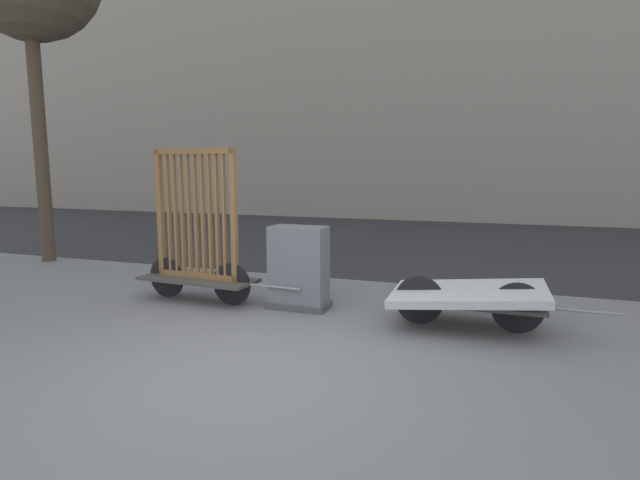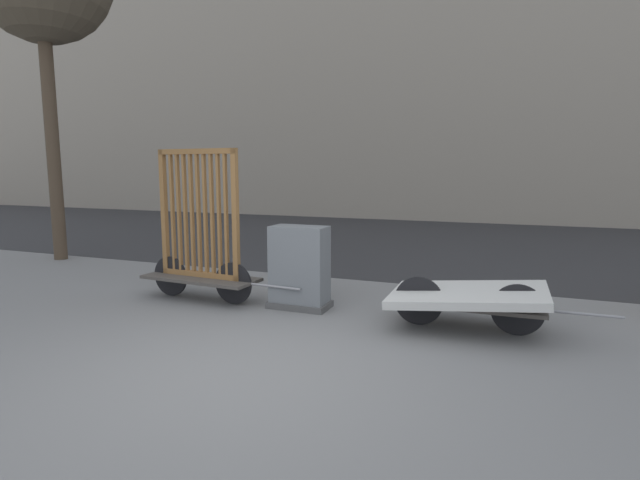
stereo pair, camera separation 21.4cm
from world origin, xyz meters
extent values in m
plane|color=slate|center=(0.00, 0.00, 0.00)|extent=(60.00, 60.00, 0.00)
cube|color=#2D2D30|center=(0.00, 8.59, 0.00)|extent=(56.00, 9.44, 0.01)
cube|color=#9E9384|center=(0.00, 15.31, 5.90)|extent=(48.00, 4.00, 11.79)
cube|color=#4C4742|center=(-1.72, 1.96, 0.30)|extent=(1.64, 0.68, 0.04)
cylinder|color=black|center=(-1.20, 1.93, 0.28)|extent=(0.55, 0.07, 0.55)
cylinder|color=black|center=(-2.24, 1.99, 0.28)|extent=(0.55, 0.07, 0.55)
cylinder|color=gray|center=(-0.57, 1.89, 0.30)|extent=(0.70, 0.07, 0.03)
cube|color=olive|center=(-1.72, 1.96, 0.35)|extent=(1.24, 0.14, 0.07)
cube|color=olive|center=(-1.72, 1.96, 1.97)|extent=(1.24, 0.14, 0.07)
cube|color=olive|center=(-2.30, 2.00, 1.16)|extent=(0.07, 0.07, 1.69)
cube|color=olive|center=(-1.14, 1.92, 1.16)|extent=(0.07, 0.07, 1.69)
cube|color=olive|center=(-2.16, 1.99, 1.16)|extent=(0.04, 0.05, 1.62)
cube|color=olive|center=(-2.05, 1.98, 1.16)|extent=(0.04, 0.05, 1.62)
cube|color=olive|center=(-1.94, 1.97, 1.16)|extent=(0.04, 0.05, 1.62)
cube|color=olive|center=(-1.83, 1.97, 1.16)|extent=(0.04, 0.05, 1.62)
cube|color=olive|center=(-1.72, 1.96, 1.16)|extent=(0.04, 0.05, 1.62)
cube|color=olive|center=(-1.61, 1.95, 1.16)|extent=(0.04, 0.05, 1.62)
cube|color=olive|center=(-1.50, 1.95, 1.16)|extent=(0.04, 0.05, 1.62)
cube|color=olive|center=(-1.39, 1.94, 1.16)|extent=(0.04, 0.05, 1.62)
cube|color=olive|center=(-1.28, 1.93, 1.16)|extent=(0.04, 0.05, 1.62)
cube|color=#4C4742|center=(1.72, 1.96, 0.30)|extent=(1.61, 0.62, 0.04)
cylinder|color=black|center=(2.24, 1.97, 0.28)|extent=(0.55, 0.04, 0.55)
cylinder|color=black|center=(1.20, 1.95, 0.28)|extent=(0.55, 0.04, 0.55)
cylinder|color=gray|center=(2.87, 1.98, 0.30)|extent=(0.70, 0.04, 0.03)
cube|color=silver|center=(1.72, 1.96, 0.39)|extent=(1.66, 1.10, 0.23)
cube|color=#4C4C4C|center=(-0.33, 2.09, 0.04)|extent=(0.76, 0.44, 0.08)
cube|color=slate|center=(-0.33, 2.09, 0.52)|extent=(0.70, 0.38, 1.04)
cylinder|color=#4C3D2D|center=(-6.07, 3.52, 2.27)|extent=(0.24, 0.24, 4.54)
camera|label=1|loc=(1.98, -3.61, 1.75)|focal=28.00mm
camera|label=2|loc=(2.18, -3.54, 1.75)|focal=28.00mm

